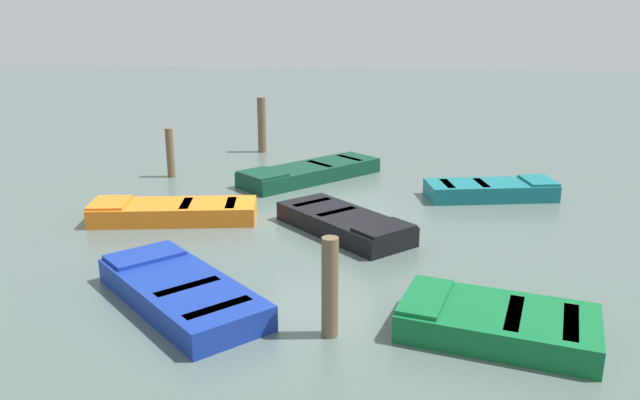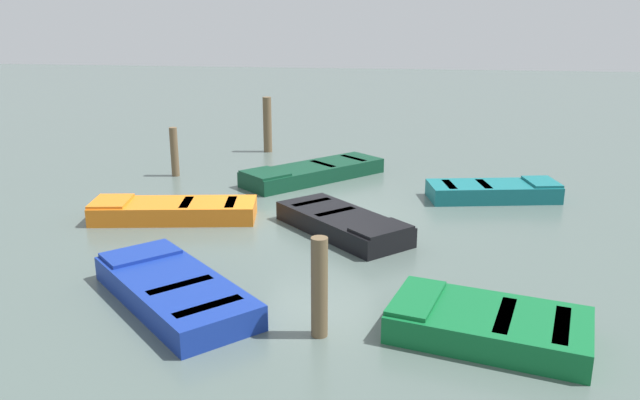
% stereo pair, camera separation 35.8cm
% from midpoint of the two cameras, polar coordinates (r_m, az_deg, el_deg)
% --- Properties ---
extents(ground_plane, '(80.00, 80.00, 0.00)m').
position_cam_midpoint_polar(ground_plane, '(14.39, 0.71, -1.34)').
color(ground_plane, '#4C5B56').
extents(rowboat_dark_green, '(3.91, 3.72, 0.46)m').
position_cam_midpoint_polar(rowboat_dark_green, '(17.39, -0.06, 2.54)').
color(rowboat_dark_green, '#0C3823').
rests_on(rowboat_dark_green, ground_plane).
extents(rowboat_black, '(3.12, 3.11, 0.46)m').
position_cam_midpoint_polar(rowboat_black, '(13.17, 2.85, -2.08)').
color(rowboat_black, black).
rests_on(rowboat_black, ground_plane).
extents(rowboat_blue, '(3.32, 3.36, 0.46)m').
position_cam_midpoint_polar(rowboat_blue, '(10.30, -12.11, -7.89)').
color(rowboat_blue, navy).
rests_on(rowboat_blue, ground_plane).
extents(rowboat_teal, '(1.74, 3.28, 0.46)m').
position_cam_midpoint_polar(rowboat_teal, '(16.15, 16.00, 0.80)').
color(rowboat_teal, '#14666B').
rests_on(rowboat_teal, ground_plane).
extents(rowboat_orange, '(1.74, 3.70, 0.46)m').
position_cam_midpoint_polar(rowboat_orange, '(14.34, -12.38, -0.90)').
color(rowboat_orange, orange).
rests_on(rowboat_orange, ground_plane).
extents(rowboat_green, '(2.10, 2.98, 0.46)m').
position_cam_midpoint_polar(rowboat_green, '(9.39, 15.93, -10.68)').
color(rowboat_green, '#0F602D').
rests_on(rowboat_green, ground_plane).
extents(mooring_piling_mid_right, '(0.22, 0.22, 1.38)m').
position_cam_midpoint_polar(mooring_piling_mid_right, '(18.12, -12.44, 4.25)').
color(mooring_piling_mid_right, brown).
rests_on(mooring_piling_mid_right, ground_plane).
extents(mooring_piling_far_left, '(0.24, 0.24, 1.48)m').
position_cam_midpoint_polar(mooring_piling_far_left, '(8.88, 1.11, -7.90)').
color(mooring_piling_far_left, brown).
rests_on(mooring_piling_far_left, ground_plane).
extents(mooring_piling_near_right, '(0.28, 0.28, 1.80)m').
position_cam_midpoint_polar(mooring_piling_near_right, '(20.91, -4.27, 6.78)').
color(mooring_piling_near_right, brown).
rests_on(mooring_piling_near_right, ground_plane).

